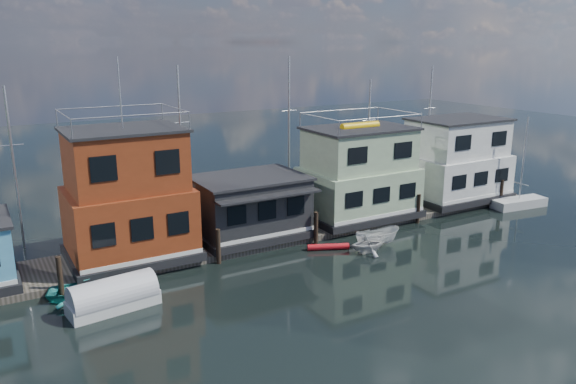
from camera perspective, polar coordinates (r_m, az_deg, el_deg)
ground at (r=29.22m, az=7.71°, el=-11.65°), size 160.00×160.00×0.00m
dock at (r=38.54m, az=-3.19°, el=-4.50°), size 48.00×5.00×0.40m
houseboat_red at (r=34.60m, az=-15.95°, el=-0.57°), size 7.40×5.90×11.86m
houseboat_dark at (r=37.63m, az=-3.90°, el=-1.44°), size 7.40×6.10×4.06m
houseboat_green at (r=41.93m, az=7.17°, el=1.79°), size 8.40×5.90×7.03m
houseboat_white at (r=48.51m, az=16.68°, el=3.05°), size 8.40×5.90×6.66m
pilings at (r=35.75m, az=-1.66°, el=-4.53°), size 42.28×0.28×2.20m
background_masts at (r=44.49m, az=-1.30°, el=5.29°), size 36.40×0.16×12.00m
motorboat at (r=37.53m, az=9.05°, el=-4.55°), size 3.31×1.74×1.22m
dinghy_teal at (r=31.78m, az=-19.65°, el=-9.34°), size 4.73×3.98×0.84m
dinghy_white at (r=36.20m, az=8.07°, el=-5.21°), size 2.76×2.50×1.26m
tarp_runabout at (r=29.96m, az=-17.34°, el=-10.13°), size 4.59×2.28×1.79m
day_sailer at (r=49.43m, az=22.41°, el=-0.96°), size 4.84×2.11×7.40m
red_kayak at (r=36.63m, az=4.11°, el=-5.57°), size 2.65×1.45×0.40m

